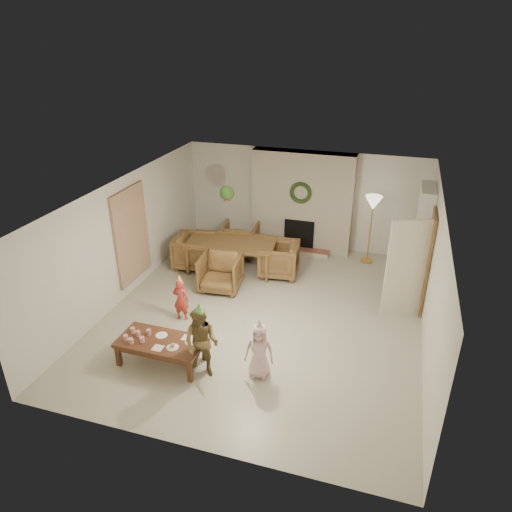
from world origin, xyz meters
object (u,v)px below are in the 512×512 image
at_px(dining_table, 231,256).
at_px(child_red, 181,300).
at_px(dining_chair_left, 194,251).
at_px(child_pink, 259,351).
at_px(dining_chair_right, 279,259).
at_px(dining_chair_near, 221,272).
at_px(dining_chair_far, 240,239).
at_px(coffee_table_top, 161,342).
at_px(child_plaid, 201,343).

xyz_separation_m(dining_table, child_red, (-0.21, -2.23, 0.07)).
relative_size(dining_chair_left, child_pink, 0.90).
relative_size(dining_table, dining_chair_right, 2.34).
distance_m(dining_chair_near, dining_chair_far, 1.79).
height_order(dining_chair_left, coffee_table_top, dining_chair_left).
bearing_deg(child_pink, dining_chair_right, 92.91).
distance_m(coffee_table_top, child_plaid, 0.80).
relative_size(child_red, child_pink, 0.89).
xyz_separation_m(child_plaid, child_pink, (0.90, 0.24, -0.13)).
xyz_separation_m(dining_chair_near, coffee_table_top, (-0.05, -2.65, 0.02)).
bearing_deg(dining_chair_far, dining_chair_near, 90.00).
bearing_deg(child_plaid, child_pink, 15.13).
distance_m(dining_chair_near, child_red, 1.37).
height_order(dining_chair_near, dining_chair_far, same).
bearing_deg(child_plaid, dining_chair_right, 85.59).
distance_m(dining_chair_far, coffee_table_top, 4.43).
distance_m(dining_chair_near, child_plaid, 2.82).
distance_m(dining_chair_right, child_pink, 3.53).
height_order(dining_chair_far, dining_chair_right, same).
bearing_deg(dining_chair_far, coffee_table_top, 86.00).
distance_m(dining_chair_left, coffee_table_top, 3.58).
xyz_separation_m(coffee_table_top, child_red, (-0.25, 1.31, 0.02)).
height_order(dining_table, dining_chair_right, dining_chair_right).
bearing_deg(dining_chair_right, dining_chair_left, -90.00).
bearing_deg(dining_chair_near, child_red, -108.43).
xyz_separation_m(dining_chair_right, child_pink, (0.60, -3.48, 0.09)).
relative_size(dining_chair_left, coffee_table_top, 0.60).
relative_size(dining_table, child_pink, 2.10).
bearing_deg(dining_chair_near, child_plaid, -80.72).
relative_size(dining_chair_near, child_pink, 0.90).
distance_m(dining_table, child_red, 2.24).
height_order(coffee_table_top, child_red, child_red).
distance_m(dining_chair_far, child_plaid, 4.60).
relative_size(dining_table, dining_chair_left, 2.34).
bearing_deg(dining_chair_near, coffee_table_top, -96.70).
height_order(dining_chair_far, child_red, child_red).
bearing_deg(dining_chair_left, dining_chair_near, -135.00).
relative_size(dining_chair_far, child_red, 1.01).
relative_size(dining_chair_near, coffee_table_top, 0.60).
bearing_deg(child_pink, dining_chair_left, 121.60).
xyz_separation_m(dining_table, child_pink, (1.71, -3.37, 0.13)).
bearing_deg(dining_chair_right, child_pink, 4.03).
bearing_deg(child_plaid, dining_chair_near, 105.16).
bearing_deg(child_pink, child_red, 142.49).
bearing_deg(dining_table, child_pink, -68.78).
xyz_separation_m(dining_chair_near, child_red, (-0.30, -1.34, 0.04)).
bearing_deg(child_pink, child_plaid, -171.87).
bearing_deg(child_plaid, dining_table, 102.92).
bearing_deg(dining_chair_far, dining_chair_right, 141.34).
bearing_deg(coffee_table_top, dining_chair_right, 74.31).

